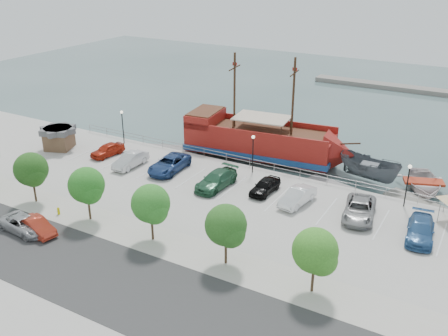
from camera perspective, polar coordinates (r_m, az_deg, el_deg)
The scene contains 32 objects.
ground at distance 49.73m, azimuth -0.14°, elevation -4.20°, with size 160.00×160.00×0.00m, color #354E4C.
land_slab at distance 35.94m, azimuth -17.84°, elevation -17.05°, with size 100.00×58.00×1.20m, color #ADAAA1.
street at distance 38.23m, azimuth -12.45°, elevation -12.46°, with size 100.00×8.00×0.04m, color #373737.
sidewalk at distance 42.00m, azimuth -7.02°, elevation -8.45°, with size 100.00×4.00×0.05m, color #B4AC9C.
seawall_railing at distance 55.34m, azimuth 3.88°, elevation 0.47°, with size 50.00×0.06×1.00m.
far_shore at distance 96.67m, azimuth 21.98°, elevation 8.20°, with size 40.00×3.00×0.80m, color gray.
pirate_ship at distance 59.74m, azimuth 5.44°, elevation 2.88°, with size 20.98×7.86×13.08m.
patrol_boat at distance 55.96m, azimuth 16.25°, elevation -0.31°, with size 2.76×7.35×2.84m, color #4D5359.
speedboat at distance 56.14m, azimuth 21.80°, elevation -1.81°, with size 4.94×6.92×1.43m, color beige.
dock_west at distance 63.39m, azimuth -6.54°, elevation 2.16°, with size 7.77×2.22×0.44m, color slate.
dock_mid at distance 54.34m, azimuth 12.57°, elevation -2.08°, with size 6.32×1.81×0.36m, color gray.
dock_east at distance 52.83m, azimuth 21.79°, elevation -4.01°, with size 7.73×2.21×0.44m, color slate.
shed at distance 63.81m, azimuth -18.36°, elevation 3.34°, with size 4.21×4.21×2.69m.
street_van at distance 46.20m, azimuth -21.83°, elevation -5.97°, with size 2.30×4.99×1.39m, color #A3A4A7.
street_sedan at distance 45.52m, azimuth -20.56°, elevation -6.24°, with size 1.44×4.14×1.36m, color #AD2E1B.
fire_hydrant at distance 48.10m, azimuth -18.39°, elevation -4.65°, with size 0.25×0.25×0.73m.
lamp_post_left at distance 62.92m, azimuth -11.54°, elevation 5.26°, with size 0.36×0.36×4.28m.
lamp_post_mid at distance 53.35m, azimuth 3.33°, elevation 2.39°, with size 0.36×0.36×4.28m.
lamp_post_right at distance 48.99m, azimuth 20.30°, elevation -1.09°, with size 0.36×0.36×4.28m.
tree_b at distance 49.97m, azimuth -21.13°, elevation -0.29°, with size 3.30×3.20×5.00m.
tree_c at distance 45.07m, azimuth -15.36°, elevation -2.08°, with size 3.30×3.20×5.00m.
tree_d at distance 40.79m, azimuth -8.27°, elevation -4.24°, with size 3.30×3.20×5.00m.
tree_e at distance 37.33m, azimuth 0.35°, elevation -6.76°, with size 3.30×3.20×5.00m.
tree_f at distance 34.95m, azimuth 10.55°, elevation -9.51°, with size 3.30×3.20×5.00m.
parked_car_a at distance 60.22m, azimuth -13.18°, elevation 2.05°, with size 1.73×4.31×1.47m, color #AA2410.
parked_car_b at distance 56.55m, azimuth -10.65°, elevation 0.90°, with size 1.65×4.74×1.56m, color silver.
parked_car_c at distance 54.76m, azimuth -6.28°, elevation 0.46°, with size 2.72×5.89×1.64m, color navy.
parked_car_d at distance 50.66m, azimuth -0.90°, elevation -1.37°, with size 2.29×5.63×1.63m, color #285B3C.
parked_car_e at distance 49.72m, azimuth 4.71°, elevation -2.06°, with size 1.73×4.30×1.46m, color black.
parked_car_f at distance 47.87m, azimuth 8.39°, elevation -3.25°, with size 1.65×4.73×1.56m, color white.
parked_car_g at distance 46.64m, azimuth 15.21°, elevation -4.59°, with size 2.66×5.76×1.60m, color gray.
parked_car_h at distance 45.04m, azimuth 21.53°, elevation -6.59°, with size 2.17×5.35×1.55m, color #2E598D.
Camera 1 is at (21.92, -38.20, 22.09)m, focal length 40.00 mm.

